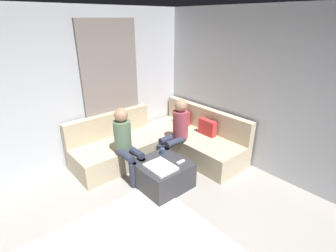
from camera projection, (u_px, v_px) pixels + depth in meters
wall_back at (311, 104)px, 3.64m from camera, size 6.00×0.12×2.70m
wall_left at (33, 98)px, 3.92m from camera, size 0.12×6.00×2.70m
curtain_panel at (112, 91)px, 4.67m from camera, size 0.06×1.10×2.50m
sectional_couch at (162, 143)px, 4.87m from camera, size 2.10×2.55×0.87m
ottoman at (163, 174)px, 4.02m from camera, size 0.76×0.76×0.42m
folded_blanket at (161, 167)px, 3.79m from camera, size 0.44×0.36×0.04m
coffee_mug at (162, 151)px, 4.18m from camera, size 0.08×0.08×0.10m
game_remote at (181, 162)px, 3.94m from camera, size 0.05×0.15×0.02m
person_on_couch_back at (176, 130)px, 4.53m from camera, size 0.30×0.60×1.20m
person_on_couch_side at (126, 141)px, 4.09m from camera, size 0.60×0.30×1.20m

